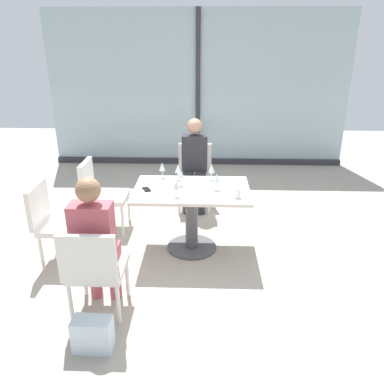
{
  "coord_description": "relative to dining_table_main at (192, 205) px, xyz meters",
  "views": [
    {
      "loc": [
        0.14,
        -3.95,
        2.28
      ],
      "look_at": [
        0.0,
        0.1,
        0.65
      ],
      "focal_mm": 36.83,
      "sensor_mm": 36.0,
      "label": 1
    }
  ],
  "objects": [
    {
      "name": "ground_plane",
      "position": [
        0.0,
        0.0,
        -0.53
      ],
      "size": [
        12.0,
        12.0,
        0.0
      ],
      "primitive_type": "plane",
      "color": "#A89E8E"
    },
    {
      "name": "window_wall_backdrop",
      "position": [
        0.0,
        3.2,
        0.68
      ],
      "size": [
        5.31,
        0.1,
        2.7
      ],
      "color": "#A0B7BC",
      "rests_on": "ground_plane"
    },
    {
      "name": "dining_table_main",
      "position": [
        0.0,
        0.0,
        0.0
      ],
      "size": [
        1.25,
        0.82,
        0.73
      ],
      "color": "silver",
      "rests_on": "ground_plane"
    },
    {
      "name": "chair_front_left",
      "position": [
        -0.76,
        -1.2,
        -0.04
      ],
      "size": [
        0.46,
        0.5,
        0.87
      ],
      "color": "silver",
      "rests_on": "ground_plane"
    },
    {
      "name": "chair_near_window",
      "position": [
        0.0,
        1.2,
        -0.04
      ],
      "size": [
        0.46,
        0.51,
        0.87
      ],
      "color": "silver",
      "rests_on": "ground_plane"
    },
    {
      "name": "chair_side_end",
      "position": [
        -1.42,
        -0.31,
        -0.04
      ],
      "size": [
        0.5,
        0.46,
        0.87
      ],
      "color": "silver",
      "rests_on": "ground_plane"
    },
    {
      "name": "chair_far_left",
      "position": [
        -1.14,
        0.47,
        -0.04
      ],
      "size": [
        0.5,
        0.46,
        0.87
      ],
      "color": "silver",
      "rests_on": "ground_plane"
    },
    {
      "name": "person_front_left",
      "position": [
        -0.76,
        -1.09,
        0.17
      ],
      "size": [
        0.34,
        0.39,
        1.26
      ],
      "color": "#B24C56",
      "rests_on": "ground_plane"
    },
    {
      "name": "person_near_window",
      "position": [
        -0.0,
        1.09,
        0.17
      ],
      "size": [
        0.34,
        0.39,
        1.26
      ],
      "color": "#28282D",
      "rests_on": "ground_plane"
    },
    {
      "name": "wine_glass_0",
      "position": [
        -0.15,
        -0.24,
        0.33
      ],
      "size": [
        0.07,
        0.07,
        0.18
      ],
      "color": "silver",
      "rests_on": "dining_table_main"
    },
    {
      "name": "wine_glass_1",
      "position": [
        -0.16,
        0.27,
        0.33
      ],
      "size": [
        0.07,
        0.07,
        0.18
      ],
      "color": "silver",
      "rests_on": "dining_table_main"
    },
    {
      "name": "wine_glass_2",
      "position": [
        0.27,
        -0.03,
        0.33
      ],
      "size": [
        0.07,
        0.07,
        0.18
      ],
      "color": "silver",
      "rests_on": "dining_table_main"
    },
    {
      "name": "wine_glass_3",
      "position": [
        -0.35,
        0.33,
        0.33
      ],
      "size": [
        0.07,
        0.07,
        0.18
      ],
      "color": "silver",
      "rests_on": "dining_table_main"
    },
    {
      "name": "wine_glass_4",
      "position": [
        0.22,
        0.29,
        0.33
      ],
      "size": [
        0.07,
        0.07,
        0.18
      ],
      "color": "silver",
      "rests_on": "dining_table_main"
    },
    {
      "name": "wine_glass_5",
      "position": [
        -0.13,
        0.09,
        0.33
      ],
      "size": [
        0.07,
        0.07,
        0.18
      ],
      "color": "silver",
      "rests_on": "dining_table_main"
    },
    {
      "name": "coffee_cup",
      "position": [
        0.47,
        -0.23,
        0.24
      ],
      "size": [
        0.08,
        0.08,
        0.09
      ],
      "primitive_type": "cylinder",
      "color": "white",
      "rests_on": "dining_table_main"
    },
    {
      "name": "cell_phone_on_table",
      "position": [
        -0.48,
        -0.05,
        0.2
      ],
      "size": [
        0.13,
        0.16,
        0.01
      ],
      "primitive_type": "cube",
      "rotation": [
        0.0,
        0.0,
        0.46
      ],
      "color": "black",
      "rests_on": "dining_table_main"
    },
    {
      "name": "handbag_0",
      "position": [
        -0.7,
        -1.59,
        -0.39
      ],
      "size": [
        0.31,
        0.17,
        0.28
      ],
      "primitive_type": "cube",
      "rotation": [
        0.0,
        0.0,
        -0.04
      ],
      "color": "silver",
      "rests_on": "ground_plane"
    }
  ]
}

